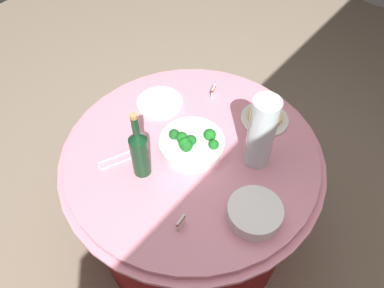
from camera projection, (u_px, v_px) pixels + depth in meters
name	position (u px, v px, depth m)	size (l,w,h in m)	color
ground_plane	(192.00, 230.00, 2.24)	(6.00, 6.00, 0.00)	gray
buffet_table	(192.00, 196.00, 1.95)	(1.16, 1.16, 0.74)	maroon
broccoli_bowl	(192.00, 144.00, 1.64)	(0.28, 0.28, 0.11)	white
plate_stack	(255.00, 213.00, 1.44)	(0.21, 0.21, 0.06)	white
wine_bottle	(140.00, 152.00, 1.50)	(0.07, 0.07, 0.34)	#11381D
decorative_fruit_vase	(261.00, 135.00, 1.52)	(0.11, 0.11, 0.34)	silver
serving_tongs	(116.00, 160.00, 1.63)	(0.16, 0.10, 0.01)	silver
food_plate_rice	(160.00, 101.00, 1.84)	(0.22, 0.22, 0.04)	white
food_plate_fried_egg	(265.00, 117.00, 1.77)	(0.22, 0.22, 0.04)	white
label_placard_front	(181.00, 222.00, 1.42)	(0.05, 0.01, 0.05)	white
label_placard_mid	(214.00, 91.00, 1.87)	(0.05, 0.02, 0.05)	white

